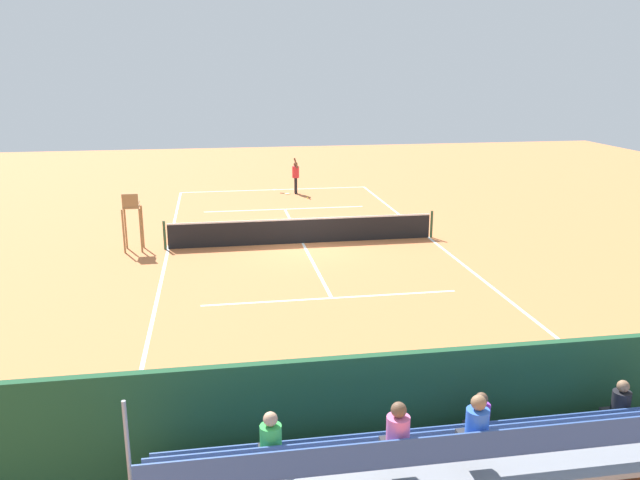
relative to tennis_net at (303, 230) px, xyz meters
name	(u,v)px	position (x,y,z in m)	size (l,w,h in m)	color
ground_plane	(303,243)	(0.00, 0.00, -0.50)	(60.00, 60.00, 0.00)	#D17542
court_line_markings	(302,243)	(0.00, -0.04, -0.50)	(10.10, 22.20, 0.01)	white
tennis_net	(303,230)	(0.00, 0.00, 0.00)	(10.30, 0.10, 1.07)	black
backdrop_wall	(418,406)	(0.00, 14.00, 0.50)	(18.00, 0.16, 2.00)	#1E4C2D
bleacher_stand	(447,457)	(0.00, 15.35, 0.42)	(9.06, 2.40, 2.48)	gray
umpire_chair	(132,216)	(6.20, 0.00, 0.81)	(0.67, 0.67, 2.14)	olive
courtside_bench	(492,400)	(-1.66, 13.27, 0.06)	(1.80, 0.40, 0.93)	#234C2D
equipment_bag	(379,432)	(0.50, 13.40, -0.32)	(0.90, 0.36, 0.36)	#334C8C
tennis_player	(296,175)	(-1.01, -9.73, 0.51)	(0.37, 0.54, 1.93)	black
tennis_racket	(287,193)	(-0.53, -9.76, -0.49)	(0.57, 0.44, 0.03)	black
tennis_ball_near	(308,198)	(-1.43, -8.36, -0.47)	(0.07, 0.07, 0.07)	#CCDB33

